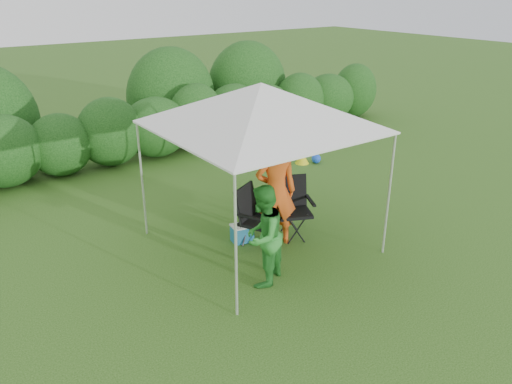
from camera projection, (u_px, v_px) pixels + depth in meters
ground at (278, 254)px, 8.51m from camera, size 70.00×70.00×0.00m
hedge at (137, 129)px, 12.74m from camera, size 17.47×1.53×1.80m
canopy at (261, 106)px, 7.93m from camera, size 3.10×3.10×2.83m
chair_right at (292, 203)px, 8.95m from camera, size 0.83×0.80×1.09m
chair_left at (254, 213)px, 8.58m from camera, size 0.82×0.80×1.08m
man at (276, 192)px, 8.54m from camera, size 0.84×0.75×1.94m
woman at (263, 236)px, 7.40m from camera, size 0.97×0.91×1.59m
cooler at (242, 233)px, 8.87m from camera, size 0.42×0.34×0.32m
bottle at (246, 218)px, 8.76m from camera, size 0.07×0.07×0.28m
lawn_toy at (306, 158)px, 12.73m from camera, size 0.60×0.50×0.30m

